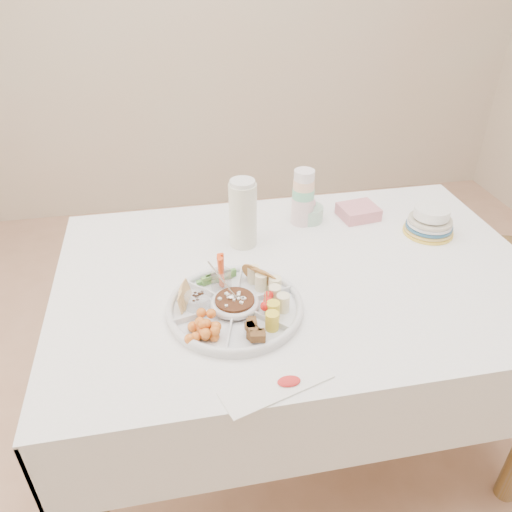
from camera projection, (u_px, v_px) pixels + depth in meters
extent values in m
plane|color=tan|center=(290.00, 426.00, 2.00)|extent=(4.00, 4.00, 0.00)
cube|color=white|center=(294.00, 357.00, 1.79)|extent=(1.52, 1.02, 0.76)
cylinder|color=silver|center=(235.00, 305.00, 1.40)|extent=(0.46, 0.46, 0.04)
cylinder|color=#402217|center=(235.00, 303.00, 1.40)|extent=(0.13, 0.13, 0.04)
cylinder|color=beige|center=(303.00, 195.00, 1.79)|extent=(0.10, 0.10, 0.23)
cylinder|color=silver|center=(243.00, 213.00, 1.66)|extent=(0.11, 0.11, 0.24)
cylinder|color=#8CB29A|center=(309.00, 210.00, 1.84)|extent=(0.12, 0.12, 0.08)
cube|color=pink|center=(358.00, 212.00, 1.87)|extent=(0.15, 0.14, 0.05)
cylinder|color=gold|center=(430.00, 219.00, 1.75)|extent=(0.21, 0.21, 0.11)
cube|color=white|center=(277.00, 385.00, 1.18)|extent=(0.29, 0.17, 0.01)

